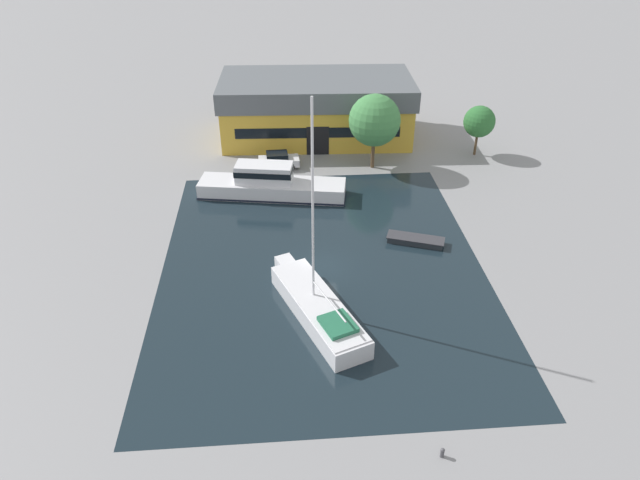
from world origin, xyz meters
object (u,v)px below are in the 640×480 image
Objects in this scene: sailboat_moored at (317,307)px; small_dinghy at (415,240)px; warehouse_building at (316,108)px; parked_car at (278,160)px; quay_tree_by_water at (479,122)px; motor_cruiser at (270,185)px; quay_tree_near_building at (375,120)px.

small_dinghy is (8.73, 8.62, -0.55)m from sailboat_moored.
warehouse_building is 9.67m from parked_car.
quay_tree_by_water is 20.13m from small_dinghy.
motor_cruiser is (-0.86, -6.15, 0.33)m from parked_car.
parked_car is at bearing -116.57° from warehouse_building.
warehouse_building is 4.02× the size of quay_tree_by_water.
quay_tree_near_building is 1.82× the size of parked_car.
quay_tree_near_building reaches higher than quay_tree_by_water.
quay_tree_near_building is at bearing 83.06° from parked_car.
quay_tree_near_building is 0.54× the size of motor_cruiser.
quay_tree_near_building is at bearing -168.64° from quay_tree_by_water.
sailboat_moored is (2.27, -24.00, 0.01)m from parked_car.
small_dinghy is (1.32, -14.66, -4.81)m from quay_tree_near_building.
warehouse_building is 1.42× the size of sailboat_moored.
quay_tree_by_water is at bearing -19.02° from warehouse_building.
motor_cruiser is 2.91× the size of small_dinghy.
quay_tree_by_water is at bearing 11.36° from quay_tree_near_building.
parked_car is at bearing 175.74° from quay_tree_near_building.
quay_tree_by_water is (11.56, 2.32, -1.36)m from quay_tree_near_building.
quay_tree_near_building reaches higher than warehouse_building.
motor_cruiser is at bearing -160.69° from quay_tree_by_water.
small_dinghy is at bearing -121.10° from quay_tree_by_water.
quay_tree_near_building is (5.18, -8.88, 1.68)m from warehouse_building.
warehouse_building is 4.47× the size of small_dinghy.
parked_car is (-9.69, 0.72, -4.28)m from quay_tree_near_building.
warehouse_building is 32.34m from sailboat_moored.
warehouse_building is at bearing 35.31° from small_dinghy.
motor_cruiser is (-3.13, 17.86, 0.32)m from sailboat_moored.
quay_tree_near_building reaches higher than parked_car.
motor_cruiser is 15.06m from small_dinghy.
parked_car is (-21.25, -1.60, -2.92)m from quay_tree_by_water.
warehouse_building is 5.14× the size of parked_car.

